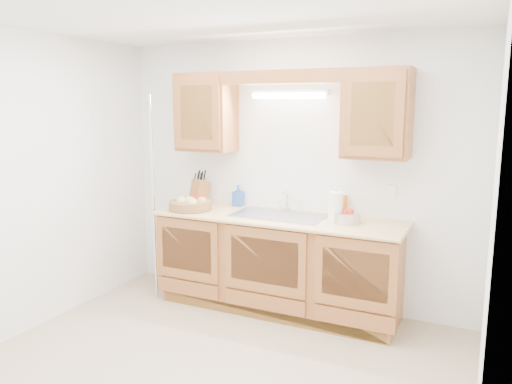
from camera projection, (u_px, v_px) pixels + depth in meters
The scene contains 17 objects.
room at pixel (211, 201), 3.43m from camera, with size 3.52×3.50×2.50m.
base_cabinets at pixel (278, 264), 4.63m from camera, with size 2.20×0.60×0.86m, color #A76131.
countertop at pixel (278, 218), 4.54m from camera, with size 2.30×0.63×0.04m, color tan.
upper_cabinet_left at pixel (206, 112), 4.86m from camera, with size 0.55×0.33×0.75m, color #A76131.
upper_cabinet_right at pixel (377, 114), 4.16m from camera, with size 0.55×0.33×0.75m, color #A76131.
valance at pixel (279, 77), 4.33m from camera, with size 2.20×0.05×0.12m, color #A76131.
fluorescent_fixture at pixel (289, 94), 4.55m from camera, with size 0.76×0.08×0.08m.
sink at pixel (279, 223), 4.57m from camera, with size 0.84×0.46×0.36m.
wire_shelf_pole at pixel (153, 199), 4.81m from camera, with size 0.03×0.03×2.00m, color silver.
outlet_plate at pixel (392, 192), 4.36m from camera, with size 0.08×0.01×0.12m, color white.
fruit_basket at pixel (190, 204), 4.80m from camera, with size 0.46×0.46×0.13m.
knife_block at pixel (199, 192), 5.06m from camera, with size 0.17×0.23×0.36m.
orange_canister at pixel (343, 205), 4.51m from camera, with size 0.09×0.09×0.21m.
soap_bottle at pixel (238, 195), 4.98m from camera, with size 0.09×0.10×0.21m, color #2351B3.
sponge at pixel (343, 215), 4.53m from camera, with size 0.11×0.08×0.02m.
paper_towel at pixel (336, 207), 4.29m from camera, with size 0.15×0.15×0.31m.
apple_bowl at pixel (346, 216), 4.28m from camera, with size 0.26×0.26×0.12m.
Camera 1 is at (1.73, -2.90, 1.91)m, focal length 35.00 mm.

